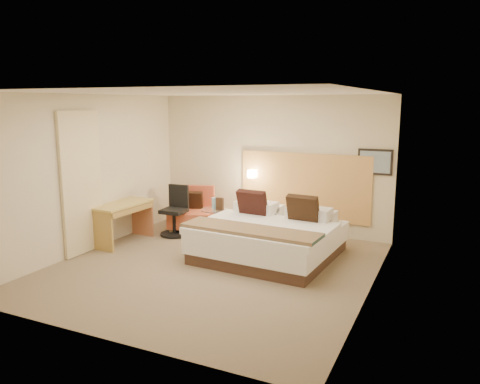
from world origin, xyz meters
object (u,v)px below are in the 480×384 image
at_px(lounge_chair, 192,213).
at_px(desk, 124,212).
at_px(desk_chair, 175,215).
at_px(side_table, 215,223).
at_px(bed, 270,237).

relative_size(lounge_chair, desk, 0.84).
bearing_deg(desk_chair, side_table, -0.67).
relative_size(lounge_chair, side_table, 1.71).
bearing_deg(bed, desk, -171.78).
relative_size(bed, desk, 1.88).
bearing_deg(side_table, desk, -150.29).
bearing_deg(desk_chair, lounge_chair, 75.76).
bearing_deg(lounge_chair, desk_chair, -104.24).
xyz_separation_m(bed, lounge_chair, (-2.03, 0.89, 0.01)).
height_order(bed, desk_chair, bed).
bearing_deg(lounge_chair, side_table, -30.58).
bearing_deg(side_table, lounge_chair, 149.42).
bearing_deg(bed, lounge_chair, 156.29).
xyz_separation_m(bed, side_table, (-1.26, 0.44, -0.01)).
bearing_deg(desk_chair, desk, -124.29).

